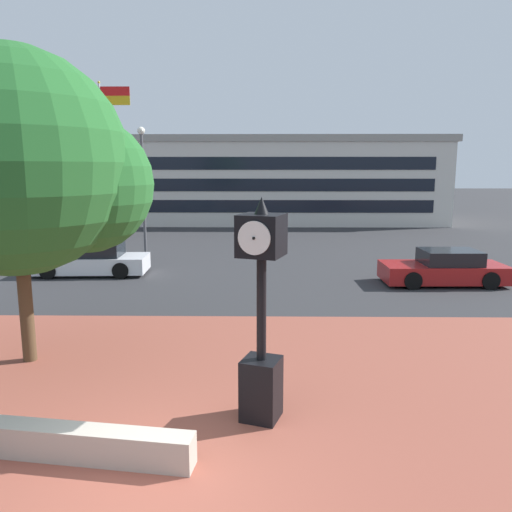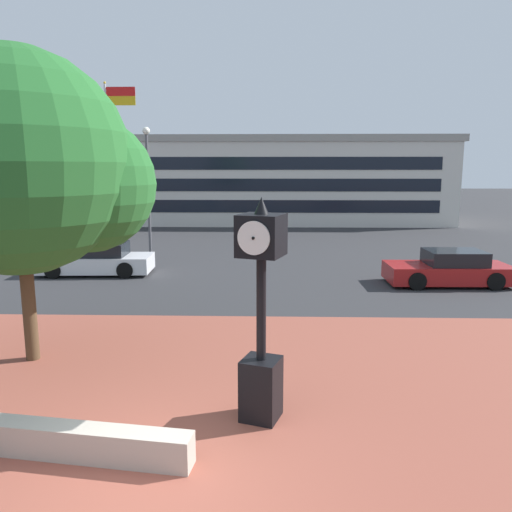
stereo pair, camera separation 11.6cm
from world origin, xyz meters
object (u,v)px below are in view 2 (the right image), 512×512
at_px(car_street_mid, 97,260).
at_px(street_lamp_post, 148,178).
at_px(plaza_tree, 33,168).
at_px(car_street_near, 449,269).
at_px(flagpole_primary, 111,150).
at_px(civic_building, 260,180).
at_px(street_clock, 261,317).

xyz_separation_m(car_street_mid, street_lamp_post, (1.20, 4.21, 3.23)).
distance_m(plaza_tree, street_lamp_post, 13.29).
bearing_deg(car_street_near, flagpole_primary, 58.24).
relative_size(plaza_tree, car_street_near, 1.51).
height_order(flagpole_primary, civic_building, flagpole_primary).
xyz_separation_m(street_clock, car_street_mid, (-6.93, 11.78, -1.24)).
distance_m(flagpole_primary, street_lamp_post, 4.57).
bearing_deg(street_clock, civic_building, 109.94).
xyz_separation_m(plaza_tree, flagpole_primary, (-3.52, 16.64, 0.92)).
xyz_separation_m(plaza_tree, civic_building, (4.24, 30.60, -0.97)).
distance_m(street_clock, car_street_mid, 13.72).
distance_m(street_clock, car_street_near, 12.38).
bearing_deg(car_street_mid, street_clock, -152.16).
xyz_separation_m(car_street_mid, civic_building, (6.20, 21.55, 2.74)).
bearing_deg(flagpole_primary, plaza_tree, -78.06).
height_order(street_clock, street_lamp_post, street_lamp_post).
height_order(street_clock, civic_building, civic_building).
bearing_deg(car_street_mid, car_street_near, -98.83).
relative_size(car_street_mid, street_lamp_post, 0.75).
height_order(plaza_tree, civic_building, plaza_tree).
distance_m(car_street_near, flagpole_primary, 18.33).
distance_m(plaza_tree, civic_building, 30.91).
xyz_separation_m(plaza_tree, street_lamp_post, (-0.76, 13.26, -0.47)).
height_order(civic_building, street_lamp_post, civic_building).
xyz_separation_m(street_clock, flagpole_primary, (-8.48, 19.36, 3.39)).
height_order(plaza_tree, car_street_near, plaza_tree).
xyz_separation_m(car_street_near, flagpole_primary, (-15.25, 9.07, 4.63)).
xyz_separation_m(street_clock, street_lamp_post, (-5.72, 15.99, 2.00)).
distance_m(car_street_near, civic_building, 24.38).
height_order(street_clock, car_street_near, street_clock).
bearing_deg(street_clock, car_street_mid, 139.15).
bearing_deg(street_lamp_post, car_street_mid, -105.93).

